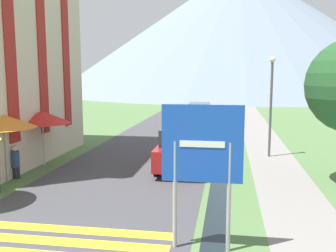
{
  "coord_description": "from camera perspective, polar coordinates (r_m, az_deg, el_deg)",
  "views": [
    {
      "loc": [
        1.48,
        -3.6,
        4.02
      ],
      "look_at": [
        -0.71,
        10.0,
        2.08
      ],
      "focal_mm": 40.0,
      "sensor_mm": 36.0,
      "label": 1
    }
  ],
  "objects": [
    {
      "name": "ground_plane",
      "position": [
        23.98,
        5.5,
        -1.69
      ],
      "size": [
        160.0,
        160.0,
        0.0
      ],
      "primitive_type": "plane",
      "color": "#517542"
    },
    {
      "name": "road",
      "position": [
        34.07,
        2.39,
        1.22
      ],
      "size": [
        6.4,
        60.0,
        0.01
      ],
      "color": "#424247",
      "rests_on": "ground_plane"
    },
    {
      "name": "footpath",
      "position": [
        33.9,
        12.68,
        1.0
      ],
      "size": [
        2.2,
        60.0,
        0.01
      ],
      "color": "gray",
      "rests_on": "ground_plane"
    },
    {
      "name": "drainage_channel",
      "position": [
        33.84,
        8.62,
        1.09
      ],
      "size": [
        0.6,
        60.0,
        0.0
      ],
      "color": "black",
      "rests_on": "ground_plane"
    },
    {
      "name": "crosswalk_marking",
      "position": [
        9.51,
        -17.35,
        -17.33
      ],
      "size": [
        5.44,
        2.54,
        0.01
      ],
      "color": "yellow",
      "rests_on": "ground_plane"
    },
    {
      "name": "mountain_distant",
      "position": [
        87.19,
        10.88,
        14.26
      ],
      "size": [
        80.88,
        80.88,
        27.5
      ],
      "color": "slate",
      "rests_on": "ground_plane"
    },
    {
      "name": "road_sign",
      "position": [
        8.39,
        5.21,
        -4.66
      ],
      "size": [
        1.82,
        0.11,
        3.35
      ],
      "color": "#9E9EA3",
      "rests_on": "ground_plane"
    },
    {
      "name": "parked_car_near",
      "position": [
        15.92,
        2.21,
        -3.26
      ],
      "size": [
        1.91,
        4.54,
        1.82
      ],
      "color": "#A31919",
      "rests_on": "ground_plane"
    },
    {
      "name": "parked_car_far",
      "position": [
        28.52,
        4.8,
        1.71
      ],
      "size": [
        1.88,
        4.44,
        1.82
      ],
      "color": "black",
      "rests_on": "ground_plane"
    },
    {
      "name": "cafe_umbrella_middle_orange",
      "position": [
        14.97,
        -23.67,
        0.64
      ],
      "size": [
        2.29,
        2.29,
        2.52
      ],
      "color": "#B7B2A8",
      "rests_on": "ground_plane"
    },
    {
      "name": "cafe_umbrella_rear_red",
      "position": [
        17.08,
        -18.6,
        1.3
      ],
      "size": [
        2.39,
        2.39,
        2.42
      ],
      "color": "#B7B2A8",
      "rests_on": "ground_plane"
    },
    {
      "name": "person_seated_far",
      "position": [
        15.57,
        -22.25,
        -4.88
      ],
      "size": [
        0.32,
        0.32,
        1.29
      ],
      "color": "#282833",
      "rests_on": "ground_plane"
    },
    {
      "name": "streetlamp",
      "position": [
        18.62,
        15.44,
        4.19
      ],
      "size": [
        0.28,
        0.28,
        4.81
      ],
      "color": "#515156",
      "rests_on": "ground_plane"
    }
  ]
}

